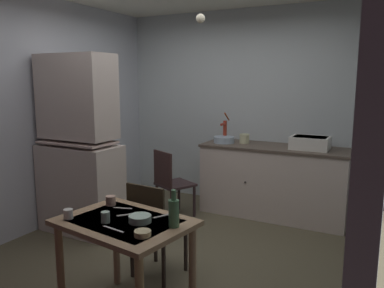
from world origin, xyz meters
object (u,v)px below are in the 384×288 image
(hand_pump, at_px, (225,129))
(chair_far_side, at_px, (154,227))
(chair_by_counter, at_px, (171,182))
(teacup_cream, at_px, (68,214))
(sink_basin, at_px, (310,143))
(serving_bowl_wide, at_px, (140,219))
(mixing_bowl_counter, at_px, (224,140))
(glass_bottle, at_px, (174,212))
(hutch_cabinet, at_px, (79,151))
(dining_table, at_px, (125,236))

(hand_pump, bearing_deg, chair_far_side, -84.09)
(chair_far_side, relative_size, chair_by_counter, 1.00)
(chair_far_side, height_order, teacup_cream, chair_far_side)
(sink_basin, distance_m, serving_bowl_wide, 2.64)
(mixing_bowl_counter, distance_m, serving_bowl_wide, 2.54)
(chair_by_counter, bearing_deg, glass_bottle, -58.69)
(sink_basin, distance_m, chair_by_counter, 1.75)
(hutch_cabinet, distance_m, chair_far_side, 1.48)
(hand_pump, height_order, chair_by_counter, hand_pump)
(dining_table, distance_m, chair_by_counter, 2.07)
(chair_far_side, bearing_deg, glass_bottle, -45.79)
(serving_bowl_wide, height_order, teacup_cream, teacup_cream)
(hutch_cabinet, xyz_separation_m, glass_bottle, (1.81, -1.01, -0.09))
(teacup_cream, xyz_separation_m, glass_bottle, (0.74, 0.22, 0.07))
(mixing_bowl_counter, xyz_separation_m, dining_table, (0.30, -2.52, -0.32))
(sink_basin, height_order, serving_bowl_wide, sink_basin)
(teacup_cream, bearing_deg, dining_table, 23.41)
(chair_far_side, xyz_separation_m, serving_bowl_wide, (0.24, -0.54, 0.30))
(hand_pump, height_order, chair_far_side, hand_pump)
(hutch_cabinet, xyz_separation_m, chair_far_side, (1.31, -0.51, -0.47))
(hand_pump, height_order, mixing_bowl_counter, hand_pump)
(hand_pump, height_order, glass_bottle, hand_pump)
(sink_basin, bearing_deg, hand_pump, 177.68)
(hutch_cabinet, bearing_deg, sink_basin, 33.95)
(chair_far_side, height_order, chair_by_counter, chair_far_side)
(chair_by_counter, height_order, serving_bowl_wide, chair_by_counter)
(mixing_bowl_counter, bearing_deg, chair_by_counter, -127.30)
(serving_bowl_wide, relative_size, teacup_cream, 2.26)
(glass_bottle, bearing_deg, hand_pump, 105.44)
(dining_table, distance_m, chair_far_side, 0.60)
(chair_far_side, relative_size, serving_bowl_wide, 5.39)
(mixing_bowl_counter, height_order, dining_table, mixing_bowl_counter)
(chair_far_side, bearing_deg, teacup_cream, -108.95)
(chair_by_counter, bearing_deg, teacup_cream, -79.46)
(sink_basin, bearing_deg, teacup_cream, -112.96)
(serving_bowl_wide, bearing_deg, hand_pump, 99.93)
(hutch_cabinet, height_order, glass_bottle, hutch_cabinet)
(hutch_cabinet, relative_size, mixing_bowl_counter, 7.36)
(sink_basin, xyz_separation_m, hand_pump, (-1.12, 0.05, 0.09))
(hand_pump, distance_m, mixing_bowl_counter, 0.16)
(dining_table, height_order, teacup_cream, teacup_cream)
(hutch_cabinet, distance_m, sink_basin, 2.68)
(sink_basin, bearing_deg, dining_table, -106.95)
(hand_pump, relative_size, dining_table, 0.39)
(hutch_cabinet, relative_size, serving_bowl_wide, 12.53)
(chair_by_counter, distance_m, glass_bottle, 2.21)
(chair_by_counter, bearing_deg, dining_table, -68.36)
(chair_by_counter, xyz_separation_m, glass_bottle, (1.13, -1.86, 0.38))
(serving_bowl_wide, bearing_deg, chair_by_counter, 114.87)
(glass_bottle, bearing_deg, sink_basin, 80.66)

